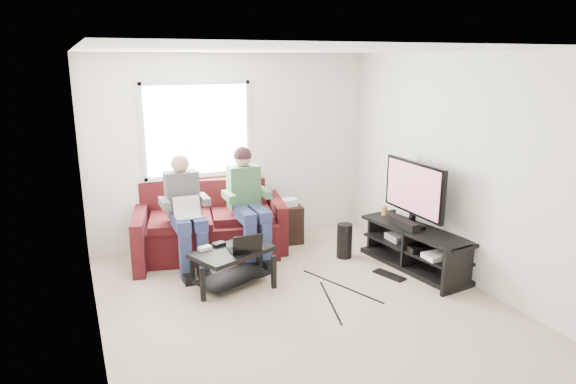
{
  "coord_description": "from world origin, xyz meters",
  "views": [
    {
      "loc": [
        -2.1,
        -4.51,
        2.52
      ],
      "look_at": [
        0.11,
        0.6,
        1.07
      ],
      "focal_mm": 32.0,
      "sensor_mm": 36.0,
      "label": 1
    }
  ],
  "objects_px": {
    "coffee_table": "(232,259)",
    "tv": "(414,190)",
    "tv_stand": "(415,250)",
    "end_table": "(288,223)",
    "sofa": "(211,228)",
    "subwoofer": "(344,241)"
  },
  "relations": [
    {
      "from": "coffee_table",
      "to": "tv_stand",
      "type": "height_order",
      "value": "tv_stand"
    },
    {
      "from": "sofa",
      "to": "tv",
      "type": "height_order",
      "value": "tv"
    },
    {
      "from": "sofa",
      "to": "tv",
      "type": "xyz_separation_m",
      "value": [
        2.17,
        -1.41,
        0.63
      ]
    },
    {
      "from": "coffee_table",
      "to": "end_table",
      "type": "bearing_deg",
      "value": 43.16
    },
    {
      "from": "subwoofer",
      "to": "coffee_table",
      "type": "bearing_deg",
      "value": -170.71
    },
    {
      "from": "tv_stand",
      "to": "tv",
      "type": "relative_size",
      "value": 1.46
    },
    {
      "from": "tv",
      "to": "end_table",
      "type": "bearing_deg",
      "value": 127.59
    },
    {
      "from": "tv_stand",
      "to": "end_table",
      "type": "distance_m",
      "value": 1.83
    },
    {
      "from": "sofa",
      "to": "tv_stand",
      "type": "distance_m",
      "value": 2.65
    },
    {
      "from": "tv_stand",
      "to": "end_table",
      "type": "height_order",
      "value": "end_table"
    },
    {
      "from": "coffee_table",
      "to": "tv_stand",
      "type": "xyz_separation_m",
      "value": [
        2.23,
        -0.39,
        -0.09
      ]
    },
    {
      "from": "coffee_table",
      "to": "end_table",
      "type": "distance_m",
      "value": 1.59
    },
    {
      "from": "tv",
      "to": "end_table",
      "type": "relative_size",
      "value": 1.74
    },
    {
      "from": "tv",
      "to": "subwoofer",
      "type": "distance_m",
      "value": 1.12
    },
    {
      "from": "coffee_table",
      "to": "tv",
      "type": "xyz_separation_m",
      "value": [
        2.23,
        -0.29,
        0.65
      ]
    },
    {
      "from": "end_table",
      "to": "sofa",
      "type": "bearing_deg",
      "value": 178.71
    },
    {
      "from": "sofa",
      "to": "end_table",
      "type": "height_order",
      "value": "sofa"
    },
    {
      "from": "tv_stand",
      "to": "tv",
      "type": "distance_m",
      "value": 0.75
    },
    {
      "from": "coffee_table",
      "to": "tv",
      "type": "height_order",
      "value": "tv"
    },
    {
      "from": "tv_stand",
      "to": "subwoofer",
      "type": "distance_m",
      "value": 0.91
    },
    {
      "from": "tv",
      "to": "end_table",
      "type": "distance_m",
      "value": 1.88
    },
    {
      "from": "subwoofer",
      "to": "tv",
      "type": "bearing_deg",
      "value": -41.48
    }
  ]
}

